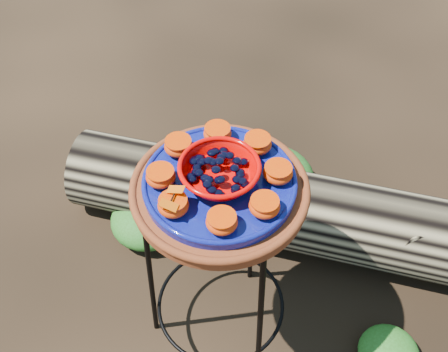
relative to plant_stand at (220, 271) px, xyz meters
The scene contains 19 objects.
ground 0.35m from the plant_stand, ahead, with size 60.00×60.00×0.00m, color black.
plant_stand is the anchor object (origin of this frame).
terracotta_saucer 0.37m from the plant_stand, ahead, with size 0.43×0.43×0.04m, color #69250A.
cobalt_plate 0.40m from the plant_stand, ahead, with size 0.37×0.37×0.02m, color #080056.
red_bowl 0.44m from the plant_stand, ahead, with size 0.19×0.19×0.05m, color #D60401, non-canonical shape.
glass_gems 0.47m from the plant_stand, ahead, with size 0.14×0.14×0.02m, color black, non-canonical shape.
orange_half_0 0.45m from the plant_stand, 110.27° to the right, with size 0.07×0.07×0.04m, color red.
orange_half_1 0.45m from the plant_stand, 59.30° to the right, with size 0.07×0.07×0.04m, color red.
orange_half_2 0.45m from the plant_stand, 14.30° to the right, with size 0.07×0.07×0.04m, color red.
orange_half_3 0.45m from the plant_stand, 30.70° to the left, with size 0.07×0.07×0.04m, color red.
orange_half_4 0.45m from the plant_stand, 75.70° to the left, with size 0.07×0.07×0.04m, color red.
orange_half_5 0.45m from the plant_stand, 120.70° to the left, with size 0.07×0.07×0.04m, color red.
orange_half_6 0.45m from the plant_stand, 165.70° to the left, with size 0.07×0.07×0.04m, color red.
orange_half_7 0.45m from the plant_stand, 149.30° to the right, with size 0.07×0.07×0.04m, color red.
butterfly 0.48m from the plant_stand, 110.27° to the right, with size 0.09×0.05×0.02m, color #DB5305, non-canonical shape.
driftwood_log 0.49m from the plant_stand, 89.12° to the left, with size 1.58×0.42×0.30m, color black, non-canonical shape.
foliage_left 0.56m from the plant_stand, 153.10° to the left, with size 0.28×0.28×0.14m, color #204B13.
foliage_right 0.63m from the plant_stand, 15.87° to the left, with size 0.20×0.20×0.10m, color #204B13.
foliage_back 0.68m from the plant_stand, 99.62° to the left, with size 0.35×0.35×0.17m, color #204B13.
Camera 1 is at (0.43, -0.77, 1.78)m, focal length 45.00 mm.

